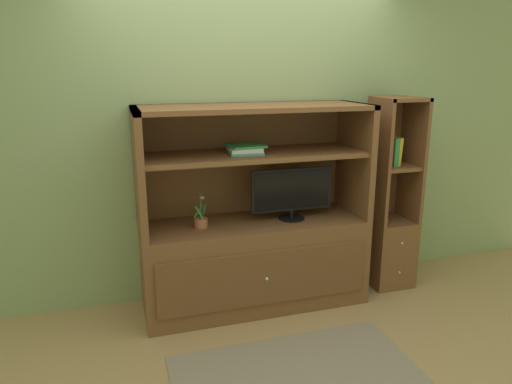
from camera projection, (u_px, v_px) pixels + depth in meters
name	position (u px, v px, depth m)	size (l,w,h in m)	color
ground_plane	(270.00, 326.00, 3.49)	(8.00, 8.00, 0.00)	tan
painted_rear_wall	(242.00, 126.00, 3.82)	(6.00, 0.10, 2.80)	#8C9E6B
area_rug	(297.00, 375.00, 2.93)	(1.54, 0.86, 0.01)	gray
media_console	(254.00, 243.00, 3.73)	(1.76, 0.63, 1.59)	brown
tv_monitor	(292.00, 192.00, 3.67)	(0.66, 0.20, 0.41)	black
potted_plant	(201.00, 222.00, 3.52)	(0.10, 0.10, 0.27)	#B26642
magazine_stack	(245.00, 149.00, 3.50)	(0.29, 0.28, 0.06)	teal
bookshelf_tall	(390.00, 222.00, 4.07)	(0.36, 0.39, 1.63)	brown
upright_book_row	(390.00, 151.00, 3.88)	(0.15, 0.17, 0.25)	silver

